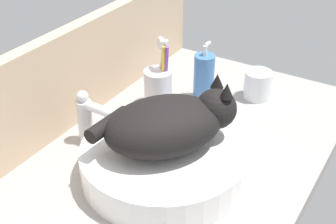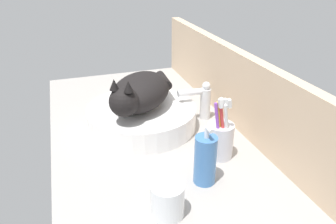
# 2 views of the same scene
# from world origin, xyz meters

# --- Properties ---
(ground_plane) EXTENTS (1.14, 0.62, 0.04)m
(ground_plane) POSITION_xyz_m (0.00, 0.00, -0.02)
(ground_plane) COLOR #9E9993
(backsplash_panel) EXTENTS (1.14, 0.04, 0.25)m
(backsplash_panel) POSITION_xyz_m (0.00, 0.29, 0.12)
(backsplash_panel) COLOR #CCAD8C
(backsplash_panel) RESTS_ON ground_plane
(sink_basin) EXTENTS (0.36, 0.36, 0.07)m
(sink_basin) POSITION_xyz_m (-0.02, -0.02, 0.04)
(sink_basin) COLOR white
(sink_basin) RESTS_ON ground_plane
(cat) EXTENTS (0.30, 0.29, 0.14)m
(cat) POSITION_xyz_m (-0.01, -0.02, 0.13)
(cat) COLOR black
(cat) RESTS_ON sink_basin
(faucet) EXTENTS (0.04, 0.12, 0.14)m
(faucet) POSITION_xyz_m (-0.01, 0.20, 0.07)
(faucet) COLOR silver
(faucet) RESTS_ON ground_plane
(soap_dispenser) EXTENTS (0.06, 0.06, 0.16)m
(soap_dispenser) POSITION_xyz_m (0.31, 0.06, 0.07)
(soap_dispenser) COLOR #3F72B2
(soap_dispenser) RESTS_ON ground_plane
(toothbrush_cup) EXTENTS (0.08, 0.08, 0.19)m
(toothbrush_cup) POSITION_xyz_m (0.22, 0.15, 0.06)
(toothbrush_cup) COLOR silver
(toothbrush_cup) RESTS_ON ground_plane
(water_glass) EXTENTS (0.08, 0.08, 0.08)m
(water_glass) POSITION_xyz_m (0.39, -0.06, 0.03)
(water_glass) COLOR white
(water_glass) RESTS_ON ground_plane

